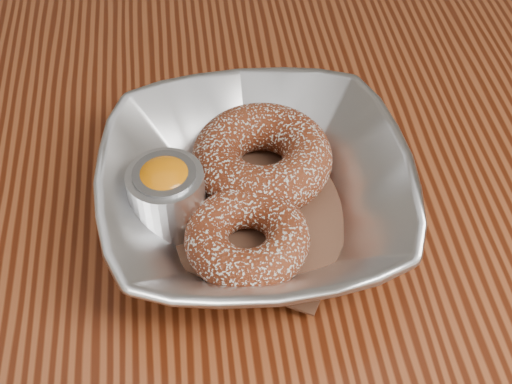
{
  "coord_description": "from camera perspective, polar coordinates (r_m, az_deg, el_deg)",
  "views": [
    {
      "loc": [
        0.07,
        -0.31,
        1.18
      ],
      "look_at": [
        0.11,
        0.04,
        0.78
      ],
      "focal_mm": 50.0,
      "sensor_mm": 36.0,
      "label": 1
    }
  ],
  "objects": [
    {
      "name": "donut_back",
      "position": [
        0.56,
        0.49,
        2.77
      ],
      "size": [
        0.14,
        0.14,
        0.04
      ],
      "primitive_type": "torus",
      "rotation": [
        0.0,
        0.0,
        0.31
      ],
      "color": "maroon",
      "rests_on": "parchment"
    },
    {
      "name": "serving_bowl",
      "position": [
        0.53,
        -0.0,
        -0.11
      ],
      "size": [
        0.23,
        0.23,
        0.06
      ],
      "primitive_type": "imported",
      "color": "silver",
      "rests_on": "table"
    },
    {
      "name": "table",
      "position": [
        0.61,
        -10.22,
        -12.11
      ],
      "size": [
        1.2,
        0.8,
        0.75
      ],
      "color": "maroon",
      "rests_on": "ground_plane"
    },
    {
      "name": "ramekin",
      "position": [
        0.53,
        -7.14,
        -0.15
      ],
      "size": [
        0.06,
        0.06,
        0.06
      ],
      "color": "silver",
      "rests_on": "table"
    },
    {
      "name": "donut_front",
      "position": [
        0.51,
        -0.71,
        -3.71
      ],
      "size": [
        0.11,
        0.11,
        0.03
      ],
      "primitive_type": "torus",
      "rotation": [
        0.0,
        0.0,
        0.21
      ],
      "color": "maroon",
      "rests_on": "parchment"
    },
    {
      "name": "parchment",
      "position": [
        0.55,
        -0.0,
        -1.47
      ],
      "size": [
        0.2,
        0.2,
        0.0
      ],
      "primitive_type": "cube",
      "rotation": [
        0.0,
        0.0,
        1.06
      ],
      "color": "brown",
      "rests_on": "table"
    }
  ]
}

